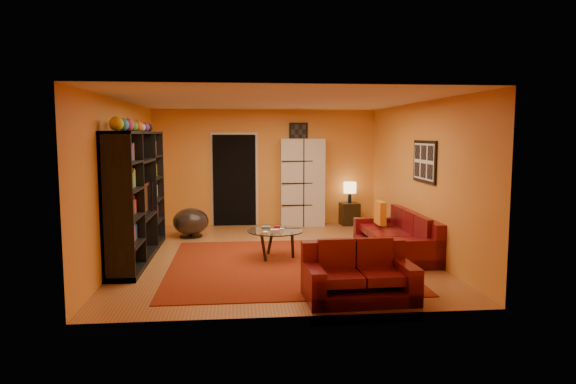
{
  "coord_description": "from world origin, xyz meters",
  "views": [
    {
      "loc": [
        -0.63,
        -8.58,
        2.06
      ],
      "look_at": [
        0.23,
        0.1,
        1.07
      ],
      "focal_mm": 32.0,
      "sensor_mm": 36.0,
      "label": 1
    }
  ],
  "objects": [
    {
      "name": "wall_front",
      "position": [
        0.0,
        -3.0,
        1.3
      ],
      "size": [
        6.0,
        0.0,
        6.0
      ],
      "primitive_type": "plane",
      "rotation": [
        -1.57,
        0.0,
        0.0
      ],
      "color": "orange",
      "rests_on": "floor"
    },
    {
      "name": "rug",
      "position": [
        0.1,
        -0.7,
        0.01
      ],
      "size": [
        3.6,
        3.6,
        0.01
      ],
      "primitive_type": "cube",
      "color": "#5D180A",
      "rests_on": "floor"
    },
    {
      "name": "floor",
      "position": [
        0.0,
        0.0,
        0.0
      ],
      "size": [
        6.0,
        6.0,
        0.0
      ],
      "primitive_type": "plane",
      "color": "brown",
      "rests_on": "ground"
    },
    {
      "name": "wall_left",
      "position": [
        -2.5,
        0.0,
        1.3
      ],
      "size": [
        0.0,
        6.0,
        6.0
      ],
      "primitive_type": "plane",
      "rotation": [
        1.57,
        0.0,
        1.57
      ],
      "color": "orange",
      "rests_on": "floor"
    },
    {
      "name": "entertainment_unit",
      "position": [
        -2.27,
        0.0,
        1.05
      ],
      "size": [
        0.45,
        3.0,
        2.1
      ],
      "primitive_type": "cube",
      "color": "black",
      "rests_on": "floor"
    },
    {
      "name": "table_lamp",
      "position": [
        1.9,
        2.75,
        0.83
      ],
      "size": [
        0.28,
        0.28,
        0.47
      ],
      "color": "black",
      "rests_on": "side_table"
    },
    {
      "name": "doorway",
      "position": [
        -0.7,
        2.96,
        1.02
      ],
      "size": [
        0.95,
        0.1,
        2.04
      ],
      "primitive_type": "cube",
      "color": "black",
      "rests_on": "floor"
    },
    {
      "name": "loveseat",
      "position": [
        0.86,
        -2.42,
        0.29
      ],
      "size": [
        1.37,
        0.86,
        0.85
      ],
      "rotation": [
        0.0,
        0.0,
        1.61
      ],
      "color": "#4F0A10",
      "rests_on": "rug"
    },
    {
      "name": "coffee_table",
      "position": [
        -0.01,
        -0.24,
        0.42
      ],
      "size": [
        0.93,
        0.93,
        0.46
      ],
      "rotation": [
        0.0,
        0.0,
        -0.29
      ],
      "color": "silver",
      "rests_on": "floor"
    },
    {
      "name": "sofa",
      "position": [
        2.14,
        -0.13,
        0.28
      ],
      "size": [
        0.93,
        2.26,
        0.85
      ],
      "rotation": [
        0.0,
        0.0,
        0.0
      ],
      "color": "#4F0A10",
      "rests_on": "rug"
    },
    {
      "name": "storage_cabinet",
      "position": [
        0.82,
        2.8,
        0.98
      ],
      "size": [
        1.0,
        0.48,
        1.95
      ],
      "primitive_type": "cube",
      "rotation": [
        0.0,
        0.0,
        -0.05
      ],
      "color": "beige",
      "rests_on": "floor"
    },
    {
      "name": "ceiling",
      "position": [
        0.0,
        0.0,
        2.6
      ],
      "size": [
        6.0,
        6.0,
        0.0
      ],
      "primitive_type": "plane",
      "rotation": [
        3.14,
        0.0,
        0.0
      ],
      "color": "white",
      "rests_on": "wall_back"
    },
    {
      "name": "wall_art_back",
      "position": [
        0.75,
        2.98,
        2.05
      ],
      "size": [
        0.42,
        0.03,
        0.52
      ],
      "primitive_type": "cube",
      "color": "black",
      "rests_on": "wall_back"
    },
    {
      "name": "side_table",
      "position": [
        1.9,
        2.75,
        0.25
      ],
      "size": [
        0.43,
        0.43,
        0.5
      ],
      "primitive_type": "cube",
      "rotation": [
        0.0,
        0.0,
        0.08
      ],
      "color": "black",
      "rests_on": "floor"
    },
    {
      "name": "throw_pillow",
      "position": [
        1.95,
        0.44,
        0.63
      ],
      "size": [
        0.12,
        0.42,
        0.42
      ],
      "primitive_type": "cube",
      "color": "orange",
      "rests_on": "sofa"
    },
    {
      "name": "wall_art_right",
      "position": [
        2.48,
        -0.3,
        1.6
      ],
      "size": [
        0.03,
        1.0,
        0.7
      ],
      "primitive_type": "cube",
      "color": "black",
      "rests_on": "wall_right"
    },
    {
      "name": "tv",
      "position": [
        -2.23,
        0.05,
        0.99
      ],
      "size": [
        0.93,
        0.12,
        0.53
      ],
      "primitive_type": "imported",
      "rotation": [
        0.0,
        0.0,
        1.57
      ],
      "color": "black",
      "rests_on": "entertainment_unit"
    },
    {
      "name": "bowl_chair",
      "position": [
        -1.57,
        1.7,
        0.31
      ],
      "size": [
        0.71,
        0.71,
        0.58
      ],
      "color": "black",
      "rests_on": "floor"
    },
    {
      "name": "wall_back",
      "position": [
        0.0,
        3.0,
        1.3
      ],
      "size": [
        6.0,
        0.0,
        6.0
      ],
      "primitive_type": "plane",
      "rotation": [
        1.57,
        0.0,
        0.0
      ],
      "color": "orange",
      "rests_on": "floor"
    },
    {
      "name": "wall_right",
      "position": [
        2.5,
        0.0,
        1.3
      ],
      "size": [
        0.0,
        6.0,
        6.0
      ],
      "primitive_type": "plane",
      "rotation": [
        1.57,
        0.0,
        -1.57
      ],
      "color": "orange",
      "rests_on": "floor"
    }
  ]
}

